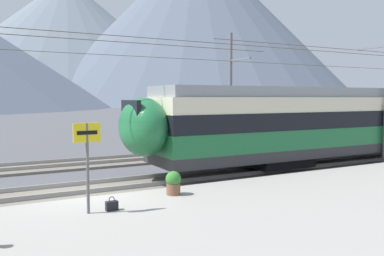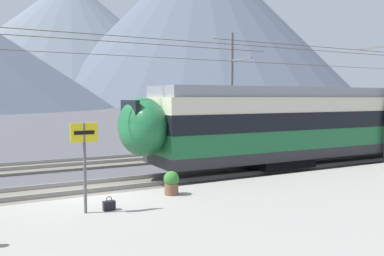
{
  "view_description": "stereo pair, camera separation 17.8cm",
  "coord_description": "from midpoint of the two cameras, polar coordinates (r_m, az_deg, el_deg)",
  "views": [
    {
      "loc": [
        -3.06,
        -13.18,
        3.39
      ],
      "look_at": [
        5.76,
        3.32,
        1.96
      ],
      "focal_mm": 37.49,
      "sensor_mm": 36.0,
      "label": 1
    },
    {
      "loc": [
        -2.9,
        -13.26,
        3.39
      ],
      "look_at": [
        5.76,
        3.32,
        1.96
      ],
      "focal_mm": 37.49,
      "sensor_mm": 36.0,
      "label": 2
    }
  ],
  "objects": [
    {
      "name": "ground_plane",
      "position": [
        13.97,
        -14.63,
        -9.82
      ],
      "size": [
        400.0,
        400.0,
        0.0
      ],
      "primitive_type": "plane",
      "color": "#4C4C51"
    },
    {
      "name": "platform_slab",
      "position": [
        9.31,
        -7.43,
        -15.86
      ],
      "size": [
        120.0,
        7.93,
        0.36
      ],
      "primitive_type": "cube",
      "color": "gray",
      "rests_on": "ground"
    },
    {
      "name": "track_near",
      "position": [
        14.97,
        -15.56,
        -8.62
      ],
      "size": [
        120.0,
        3.0,
        0.28
      ],
      "color": "#6B6359",
      "rests_on": "ground"
    },
    {
      "name": "track_far",
      "position": [
        20.66,
        -18.99,
        -5.13
      ],
      "size": [
        120.0,
        3.0,
        0.28
      ],
      "color": "#6B6359",
      "rests_on": "ground"
    },
    {
      "name": "catenary_mast_far_side",
      "position": [
        26.47,
        6.01,
        5.62
      ],
      "size": [
        43.92,
        2.33,
        7.6
      ],
      "color": "slate",
      "rests_on": "ground"
    },
    {
      "name": "platform_sign",
      "position": [
        10.75,
        -14.61,
        -2.68
      ],
      "size": [
        0.7,
        0.08,
        2.38
      ],
      "color": "#59595B",
      "rests_on": "platform_slab"
    },
    {
      "name": "handbag_near_sign",
      "position": [
        11.19,
        -11.26,
        -10.74
      ],
      "size": [
        0.32,
        0.18,
        0.38
      ],
      "color": "black",
      "rests_on": "platform_slab"
    },
    {
      "name": "potted_plant_platform_edge",
      "position": [
        12.62,
        -2.54,
        -7.67
      ],
      "size": [
        0.49,
        0.49,
        0.74
      ],
      "color": "brown",
      "rests_on": "platform_slab"
    },
    {
      "name": "mountain_central_peak",
      "position": [
        238.34,
        -16.7,
        11.72
      ],
      "size": [
        166.12,
        166.12,
        69.32
      ],
      "primitive_type": "cone",
      "color": "slate",
      "rests_on": "ground"
    },
    {
      "name": "mountain_right_ridge",
      "position": [
        211.4,
        1.27,
        14.71
      ],
      "size": [
        160.97,
        160.97,
        82.74
      ],
      "primitive_type": "cone",
      "color": "#515B6B",
      "rests_on": "ground"
    }
  ]
}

